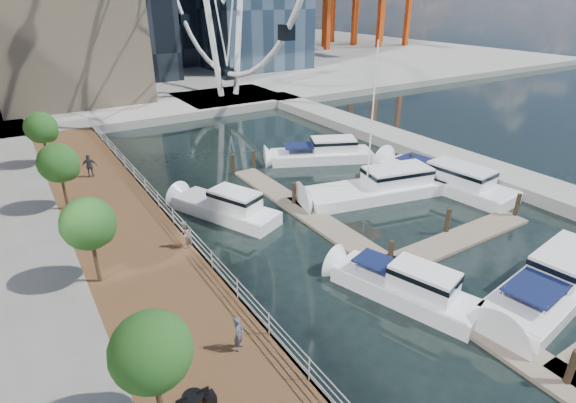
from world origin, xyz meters
The scene contains 14 objects.
ground centered at (0.00, 0.00, 0.00)m, with size 520.00×520.00×0.00m, color black.
boardwalk centered at (-9.00, 15.00, 0.50)m, with size 6.00×60.00×1.00m, color brown.
seawall centered at (-6.00, 15.00, 0.50)m, with size 0.25×60.00×1.00m, color #595954.
land_far centered at (0.00, 102.00, 0.50)m, with size 200.00×114.00×1.00m, color gray.
breakwater centered at (20.00, 20.00, 0.50)m, with size 4.00×60.00×1.00m, color gray.
pier centered at (14.00, 52.00, 0.50)m, with size 14.00×12.00×1.00m, color gray.
railing centered at (-6.10, 15.00, 1.52)m, with size 0.10×60.00×1.05m, color white, non-canonical shape.
floating_docks centered at (7.97, 9.98, 0.49)m, with size 16.00×34.00×2.60m.
street_trees centered at (-11.40, 14.00, 4.29)m, with size 2.60×42.60×4.60m.
yacht_foreground centered at (8.40, 1.72, 0.00)m, with size 3.11×11.59×2.15m, color silver, non-canonical shape.
pedestrian_near centered at (-7.57, 5.90, 1.78)m, with size 0.57×0.37×1.55m, color #52596D.
pedestrian_mid centered at (-6.50, 14.85, 1.81)m, with size 0.79×0.61×1.62m, color gray.
pedestrian_far centered at (-8.90, 29.32, 1.93)m, with size 1.09×0.45×1.86m, color #30343C.
moored_yachts centered at (9.14, 14.98, 0.00)m, with size 22.59×38.35×11.50m.
Camera 1 is at (-13.50, -7.18, 14.32)m, focal length 28.00 mm.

